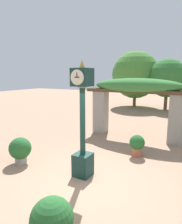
% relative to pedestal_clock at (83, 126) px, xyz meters
% --- Properties ---
extents(ground_plane, '(60.00, 60.00, 0.00)m').
position_rel_pedestal_clock_xyz_m(ground_plane, '(0.23, -0.30, -1.53)').
color(ground_plane, '#9E7A60').
extents(pedestal_clock, '(0.50, 0.55, 3.40)m').
position_rel_pedestal_clock_xyz_m(pedestal_clock, '(0.00, 0.00, 0.00)').
color(pedestal_clock, '#14332D').
rests_on(pedestal_clock, ground).
extents(pergola, '(4.91, 1.22, 2.85)m').
position_rel_pedestal_clock_xyz_m(pergola, '(0.23, 4.44, 0.53)').
color(pergola, gray).
rests_on(pergola, ground).
extents(potted_plant_near_left, '(0.77, 0.77, 0.92)m').
position_rel_pedestal_clock_xyz_m(potted_plant_near_left, '(0.85, -2.43, -1.03)').
color(potted_plant_near_left, brown).
rests_on(potted_plant_near_left, ground).
extents(potted_plant_near_right, '(0.75, 0.75, 0.91)m').
position_rel_pedestal_clock_xyz_m(potted_plant_near_right, '(-2.30, -0.32, -1.02)').
color(potted_plant_near_right, gray).
rests_on(potted_plant_near_right, ground).
extents(potted_plant_far_left, '(0.56, 0.56, 0.81)m').
position_rel_pedestal_clock_xyz_m(potted_plant_far_left, '(1.00, 2.23, -1.07)').
color(potted_plant_far_left, '#9E563D').
rests_on(potted_plant_far_left, ground).
extents(tree_line, '(9.49, 4.38, 5.20)m').
position_rel_pedestal_clock_xyz_m(tree_line, '(-1.09, 13.78, 1.30)').
color(tree_line, brown).
rests_on(tree_line, ground).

